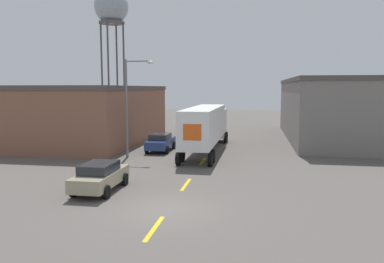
# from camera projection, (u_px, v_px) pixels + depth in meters

# --- Properties ---
(ground_plane) EXTENTS (160.00, 160.00, 0.00)m
(ground_plane) POSITION_uv_depth(u_px,v_px,m) (168.00, 210.00, 17.15)
(ground_plane) COLOR #56514C
(road_centerline) EXTENTS (0.20, 16.62, 0.01)m
(road_centerline) POSITION_uv_depth(u_px,v_px,m) (186.00, 184.00, 21.67)
(road_centerline) COLOR gold
(road_centerline) RESTS_ON ground_plane
(warehouse_left) EXTENTS (14.19, 19.24, 5.77)m
(warehouse_left) POSITION_uv_depth(u_px,v_px,m) (79.00, 114.00, 39.30)
(warehouse_left) COLOR brown
(warehouse_left) RESTS_ON ground_plane
(warehouse_right) EXTENTS (11.82, 22.92, 6.56)m
(warehouse_right) POSITION_uv_depth(u_px,v_px,m) (343.00, 109.00, 40.45)
(warehouse_right) COLOR slate
(warehouse_right) RESTS_ON ground_plane
(semi_truck) EXTENTS (2.75, 14.90, 3.95)m
(semi_truck) POSITION_uv_depth(u_px,v_px,m) (207.00, 125.00, 32.88)
(semi_truck) COLOR silver
(semi_truck) RESTS_ON ground_plane
(parked_car_left_near) EXTENTS (1.99, 4.36, 1.56)m
(parked_car_left_near) POSITION_uv_depth(u_px,v_px,m) (100.00, 176.00, 20.22)
(parked_car_left_near) COLOR tan
(parked_car_left_near) RESTS_ON ground_plane
(parked_car_left_far) EXTENTS (1.99, 4.36, 1.56)m
(parked_car_left_far) POSITION_uv_depth(u_px,v_px,m) (161.00, 142.00, 33.08)
(parked_car_left_far) COLOR navy
(parked_car_left_far) RESTS_ON ground_plane
(water_tower) EXTENTS (5.24, 5.24, 20.68)m
(water_tower) POSITION_uv_depth(u_px,v_px,m) (111.00, 9.00, 57.74)
(water_tower) COLOR #47474C
(water_tower) RESTS_ON ground_plane
(street_lamp) EXTENTS (2.37, 0.32, 7.81)m
(street_lamp) POSITION_uv_depth(u_px,v_px,m) (130.00, 101.00, 29.75)
(street_lamp) COLOR slate
(street_lamp) RESTS_ON ground_plane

